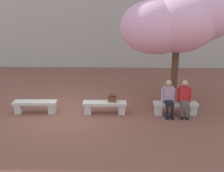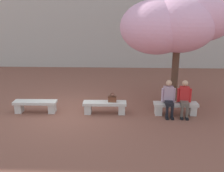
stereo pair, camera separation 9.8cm
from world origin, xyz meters
The scene contains 8 objects.
ground_plane centered at (0.00, 0.00, 0.00)m, with size 100.00×100.00×0.00m, color brown.
stone_bench_near_west centered at (-1.29, 0.00, 0.30)m, with size 1.59×0.45×0.45m.
stone_bench_center centered at (1.29, 0.00, 0.30)m, with size 1.59×0.45×0.45m.
stone_bench_near_east centered at (3.86, 0.00, 0.30)m, with size 1.59×0.45×0.45m.
person_seated_left centered at (3.58, -0.05, 0.70)m, with size 0.51×0.69×1.29m.
person_seated_right centered at (4.14, -0.05, 0.70)m, with size 0.51×0.71×1.29m.
handbag centered at (1.56, 0.02, 0.58)m, with size 0.30×0.15×0.34m.
cherry_tree_main centered at (3.89, 1.28, 3.16)m, with size 4.29×3.00×4.35m.
Camera 2 is at (1.90, -8.96, 3.74)m, focal length 42.00 mm.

